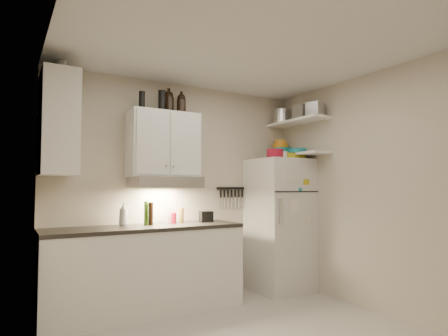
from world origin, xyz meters
TOP-DOWN VIEW (x-y plane):
  - ceiling at (0.00, 0.00)m, footprint 3.20×3.00m
  - back_wall at (0.00, 1.51)m, footprint 3.20×0.02m
  - left_wall at (-1.61, 0.00)m, footprint 0.02×3.00m
  - right_wall at (1.61, 0.00)m, footprint 0.02×3.00m
  - base_cabinet at (-0.55, 1.20)m, footprint 2.10×0.60m
  - countertop at (-0.55, 1.20)m, footprint 2.10×0.62m
  - upper_cabinet at (-0.30, 1.33)m, footprint 0.80×0.33m
  - side_cabinet at (-1.44, 1.20)m, footprint 0.33×0.55m
  - range_hood at (-0.30, 1.27)m, footprint 0.76×0.46m
  - fridge at (1.25, 1.16)m, footprint 0.70×0.68m
  - shelf_hi at (1.45, 1.02)m, footprint 0.30×0.95m
  - shelf_lo at (1.45, 1.02)m, footprint 0.30×0.95m
  - knife_strip at (0.70, 1.49)m, footprint 0.42×0.02m
  - dutch_oven at (1.16, 1.13)m, footprint 0.24×0.24m
  - book_stack at (1.38, 1.03)m, footprint 0.21×0.26m
  - spice_jar at (1.25, 1.04)m, footprint 0.07×0.07m
  - stock_pot at (1.45, 1.34)m, footprint 0.36×0.36m
  - tin_a at (1.50, 0.98)m, footprint 0.22×0.20m
  - tin_b at (1.45, 0.69)m, footprint 0.21×0.21m
  - bowl_teal at (1.45, 1.34)m, footprint 0.26×0.26m
  - bowl_orange at (1.45, 1.37)m, footprint 0.21×0.21m
  - bowl_yellow at (1.45, 1.37)m, footprint 0.16×0.16m
  - plates at (1.38, 0.94)m, footprint 0.28×0.28m
  - growler_a at (-0.21, 1.41)m, footprint 0.16×0.16m
  - growler_b at (-0.07, 1.36)m, footprint 0.13×0.13m
  - thermos_a at (-0.35, 1.27)m, footprint 0.11×0.11m
  - thermos_b at (-0.58, 1.28)m, footprint 0.08×0.08m
  - side_jar at (-1.41, 1.30)m, footprint 0.13×0.13m
  - soap_bottle at (-0.76, 1.33)m, footprint 0.15×0.15m
  - pepper_mill at (-0.08, 1.32)m, footprint 0.06×0.06m
  - oil_bottle at (-0.52, 1.28)m, footprint 0.06×0.06m
  - vinegar_bottle at (-0.48, 1.23)m, footprint 0.06×0.06m
  - clear_bottle at (-0.25, 1.35)m, footprint 0.07×0.07m
  - red_jar at (-0.20, 1.27)m, footprint 0.07×0.07m
  - caddy at (0.21, 1.25)m, footprint 0.16×0.12m

SIDE VIEW (x-z plane):
  - base_cabinet at x=-0.55m, z-range 0.00..0.88m
  - fridge at x=1.25m, z-range 0.00..1.70m
  - countertop at x=-0.55m, z-range 0.88..0.92m
  - red_jar at x=-0.20m, z-range 0.92..1.05m
  - caddy at x=0.21m, z-range 0.92..1.05m
  - pepper_mill at x=-0.08m, z-range 0.92..1.09m
  - clear_bottle at x=-0.25m, z-range 0.92..1.11m
  - vinegar_bottle at x=-0.48m, z-range 0.92..1.17m
  - oil_bottle at x=-0.52m, z-range 0.92..1.18m
  - soap_bottle at x=-0.76m, z-range 0.92..1.21m
  - back_wall at x=0.00m, z-range 0.00..2.60m
  - left_wall at x=-1.61m, z-range 0.00..2.60m
  - right_wall at x=1.61m, z-range 0.00..2.60m
  - knife_strip at x=0.70m, z-range 1.31..1.33m
  - range_hood at x=-0.30m, z-range 1.33..1.45m
  - book_stack at x=1.38m, z-range 1.70..1.78m
  - spice_jar at x=1.25m, z-range 1.70..1.80m
  - shelf_lo at x=1.45m, z-range 1.75..1.77m
  - dutch_oven at x=1.16m, z-range 1.70..1.83m
  - plates at x=1.38m, z-range 1.77..1.83m
  - upper_cabinet at x=-0.30m, z-range 1.45..2.20m
  - bowl_teal at x=1.45m, z-range 1.77..1.88m
  - bowl_orange at x=1.45m, z-range 1.88..1.94m
  - side_cabinet at x=-1.44m, z-range 1.45..2.45m
  - bowl_yellow at x=1.45m, z-range 1.94..1.99m
  - shelf_hi at x=1.45m, z-range 2.19..2.22m
  - thermos_b at x=-0.58m, z-range 2.20..2.39m
  - tin_b at x=1.45m, z-range 2.21..2.39m
  - stock_pot at x=1.45m, z-range 2.21..2.41m
  - tin_a at x=1.50m, z-range 2.21..2.41m
  - thermos_a at x=-0.35m, z-range 2.20..2.43m
  - growler_b at x=-0.07m, z-range 2.20..2.46m
  - growler_a at x=-0.21m, z-range 2.20..2.48m
  - side_jar at x=-1.41m, z-range 2.45..2.59m
  - ceiling at x=0.00m, z-range 2.60..2.62m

